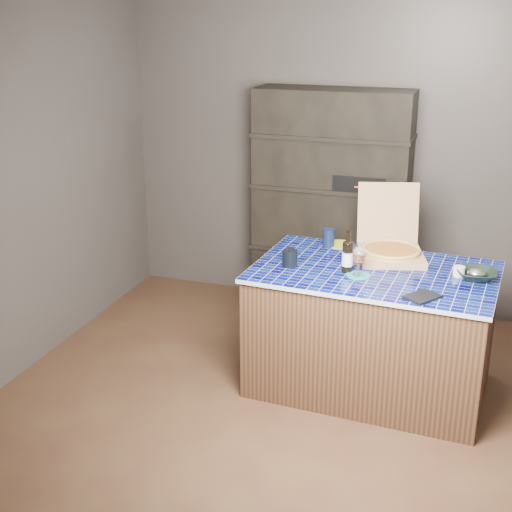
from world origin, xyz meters
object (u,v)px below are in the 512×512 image
(pizza_box, at_px, (391,249))
(mead_bottle, at_px, (348,256))
(kitchen_island, at_px, (371,329))
(wine_glass, at_px, (359,256))
(dvd_case, at_px, (422,297))
(bowl, at_px, (476,275))

(pizza_box, xyz_separation_m, mead_bottle, (-0.22, -0.35, 0.04))
(kitchen_island, relative_size, wine_glass, 8.59)
(wine_glass, height_order, dvd_case, wine_glass)
(dvd_case, xyz_separation_m, bowl, (0.28, 0.40, 0.02))
(pizza_box, distance_m, wine_glass, 0.42)
(wine_glass, bearing_deg, dvd_case, -28.99)
(kitchen_island, xyz_separation_m, wine_glass, (-0.08, -0.13, 0.54))
(bowl, bearing_deg, pizza_box, 158.32)
(pizza_box, relative_size, mead_bottle, 2.21)
(mead_bottle, xyz_separation_m, dvd_case, (0.49, -0.28, -0.10))
(mead_bottle, bearing_deg, wine_glass, -31.32)
(pizza_box, xyz_separation_m, dvd_case, (0.28, -0.62, -0.06))
(dvd_case, bearing_deg, pizza_box, 147.25)
(mead_bottle, relative_size, dvd_case, 1.38)
(kitchen_island, relative_size, bowl, 6.48)
(pizza_box, height_order, dvd_case, pizza_box)
(kitchen_island, bearing_deg, pizza_box, 81.13)
(kitchen_island, xyz_separation_m, mead_bottle, (-0.16, -0.08, 0.52))
(pizza_box, bearing_deg, dvd_case, -82.09)
(kitchen_island, height_order, bowl, bowl)
(mead_bottle, relative_size, wine_glass, 1.48)
(pizza_box, relative_size, bowl, 2.47)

